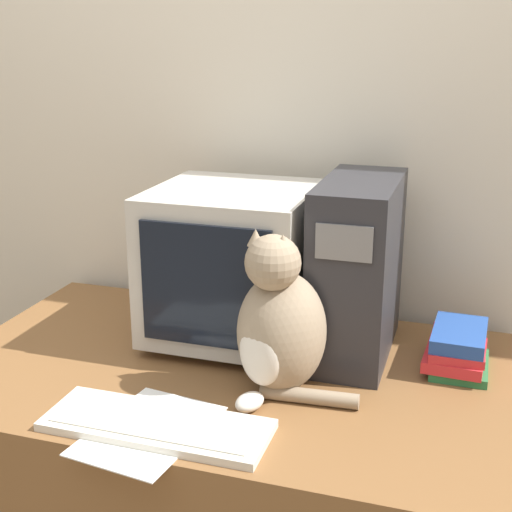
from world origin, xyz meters
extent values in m
cube|color=beige|center=(0.00, 0.90, 1.25)|extent=(7.00, 0.05, 2.50)
cube|color=brown|center=(0.00, 0.42, 0.37)|extent=(1.35, 0.83, 0.74)
cube|color=#BCB7AD|center=(-0.03, 0.58, 0.75)|extent=(0.28, 0.23, 0.02)
cube|color=#BCB7AD|center=(-0.03, 0.58, 0.95)|extent=(0.40, 0.39, 0.38)
cube|color=black|center=(-0.03, 0.38, 0.95)|extent=(0.32, 0.01, 0.29)
cube|color=#28282D|center=(0.28, 0.60, 0.96)|extent=(0.18, 0.38, 0.44)
cube|color=slate|center=(0.28, 0.40, 1.08)|extent=(0.12, 0.01, 0.08)
cube|color=silver|center=(-0.03, 0.11, 0.75)|extent=(0.47, 0.17, 0.02)
cube|color=beige|center=(-0.03, 0.11, 0.76)|extent=(0.42, 0.13, 0.00)
ellipsoid|color=gray|center=(0.16, 0.35, 0.88)|extent=(0.25, 0.26, 0.28)
ellipsoid|color=beige|center=(0.13, 0.28, 0.86)|extent=(0.12, 0.09, 0.15)
sphere|color=gray|center=(0.15, 0.32, 1.05)|extent=(0.15, 0.15, 0.12)
cone|color=gray|center=(0.10, 0.33, 1.10)|extent=(0.04, 0.04, 0.04)
cone|color=gray|center=(0.17, 0.31, 1.10)|extent=(0.04, 0.04, 0.04)
ellipsoid|color=beige|center=(0.12, 0.24, 0.76)|extent=(0.07, 0.09, 0.04)
cylinder|color=gray|center=(0.24, 0.30, 0.76)|extent=(0.22, 0.05, 0.03)
cube|color=#28703D|center=(0.54, 0.57, 0.75)|extent=(0.13, 0.19, 0.02)
cube|color=red|center=(0.53, 0.57, 0.77)|extent=(0.15, 0.20, 0.03)
cube|color=red|center=(0.53, 0.58, 0.80)|extent=(0.13, 0.21, 0.02)
cube|color=#234793|center=(0.54, 0.58, 0.82)|extent=(0.13, 0.20, 0.03)
cylinder|color=black|center=(-0.18, 0.18, 0.74)|extent=(0.15, 0.05, 0.01)
cube|color=white|center=(-0.05, 0.10, 0.74)|extent=(0.25, 0.32, 0.00)
camera|label=1|loc=(0.55, -1.05, 1.52)|focal=50.00mm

